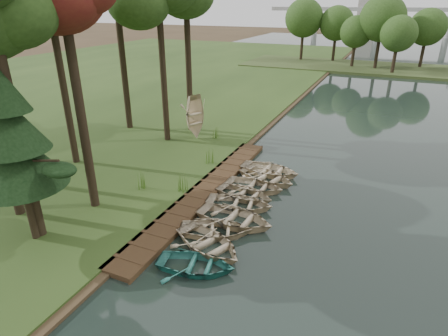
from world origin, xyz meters
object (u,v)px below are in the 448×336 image
at_px(rowboat_1, 209,242).
at_px(pine_tree, 13,140).
at_px(stored_rowboat, 196,134).
at_px(rowboat_2, 216,228).
at_px(rowboat_0, 196,263).
at_px(boardwalk, 205,192).

bearing_deg(rowboat_1, pine_tree, 133.72).
height_order(rowboat_1, stored_rowboat, stored_rowboat).
xyz_separation_m(rowboat_2, stored_rowboat, (-6.99, 11.06, 0.25)).
xyz_separation_m(rowboat_0, rowboat_2, (-0.32, 2.67, 0.02)).
bearing_deg(rowboat_0, rowboat_2, -4.50).
bearing_deg(stored_rowboat, rowboat_1, -128.33).
distance_m(rowboat_1, pine_tree, 9.17).
xyz_separation_m(rowboat_0, rowboat_1, (-0.13, 1.48, 0.04)).
bearing_deg(pine_tree, rowboat_2, 28.23).
relative_size(boardwalk, rowboat_0, 4.92).
bearing_deg(rowboat_1, rowboat_0, -151.06).
relative_size(rowboat_1, stored_rowboat, 1.04).
bearing_deg(rowboat_1, rowboat_2, 32.76).
bearing_deg(stored_rowboat, boardwalk, -127.36).
distance_m(rowboat_1, rowboat_2, 1.20).
bearing_deg(rowboat_1, stored_rowboat, 54.09).
xyz_separation_m(boardwalk, rowboat_2, (2.39, -3.51, 0.26)).
height_order(rowboat_0, rowboat_1, rowboat_1).
bearing_deg(rowboat_0, boardwalk, 12.30).
bearing_deg(boardwalk, stored_rowboat, 121.33).
height_order(rowboat_0, rowboat_2, rowboat_2).
distance_m(rowboat_0, rowboat_1, 1.49).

